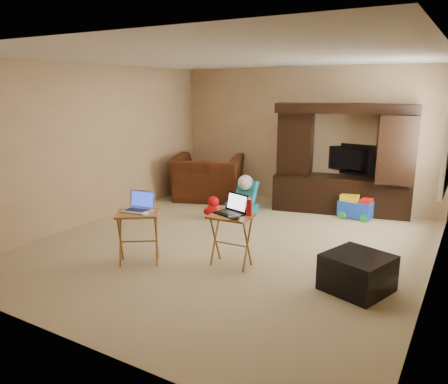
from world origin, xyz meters
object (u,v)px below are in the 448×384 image
Objects in this scene: push_toy at (355,206)px; ottoman at (357,273)px; plush_toy at (213,207)px; tray_table_left at (138,238)px; laptop_left at (137,202)px; mouse_right at (236,217)px; laptop_right at (229,205)px; water_bottle at (249,208)px; recliner at (208,178)px; television at (346,159)px; child_rocker at (242,197)px; mouse_left at (145,214)px; tray_table_right at (231,241)px; entertainment_center at (342,159)px.

push_toy is 2.78m from ottoman.
tray_table_left is (0.19, -2.06, 0.13)m from plush_toy.
laptop_left reaches higher than tray_table_left.
tray_table_left reaches higher than push_toy.
mouse_right is at bearing -16.52° from tray_table_left.
laptop_left is 1.01× the size of laptop_right.
mouse_right is (1.19, 0.35, -0.10)m from laptop_left.
ottoman is 1.41m from water_bottle.
tray_table_left is 0.45m from laptop_left.
plush_toy is (0.80, -1.08, -0.23)m from recliner.
television is at bearing 33.64° from tray_table_left.
mouse_left reaches higher than child_rocker.
tray_table_left is 1.14m from tray_table_right.
plush_toy is at bearing 144.36° from laptop_right.
laptop_left reaches higher than push_toy.
recliner and water_bottle have the same top height.
tray_table_left reaches higher than child_rocker.
water_bottle reaches higher than tray_table_right.
recliner is at bearing 110.14° from mouse_left.
recliner is at bearing 144.26° from ottoman.
laptop_right is at bearing 105.86° from recliner.
tray_table_right is (-0.46, -3.28, -0.58)m from television.
television is at bearing 45.76° from plush_toy.
ottoman is (1.03, -3.18, -0.70)m from television.
laptop_left is at bearing -158.97° from tray_table_right.
laptop_right is at bearing 89.50° from television.
entertainment_center is 0.85m from push_toy.
recliner is at bearing 176.62° from entertainment_center.
recliner is at bearing 173.18° from child_rocker.
mouse_right is at bearing -22.53° from laptop_right.
water_bottle is (1.42, -1.48, 0.55)m from plush_toy.
television is at bearing 84.41° from mouse_right.
water_bottle is (1.04, 0.65, 0.07)m from mouse_left.
entertainment_center is 3.85m from laptop_left.
television is 4.11m from tray_table_left.
mouse_right is (-0.33, -3.18, -0.26)m from entertainment_center.
tray_table_left is at bearing -154.55° from water_bottle.
laptop_left is at bearing 76.24° from television.
mouse_right is (-1.37, -0.23, 0.47)m from ottoman.
television is 4.05m from laptop_left.
laptop_right is (-0.04, 0.02, 0.44)m from tray_table_right.
laptop_right reaches higher than recliner.
plush_toy is at bearing -92.01° from child_rocker.
laptop_left is (-2.56, -0.58, 0.57)m from ottoman.
mouse_left is at bearing -126.36° from laptop_right.
television is at bearing 85.30° from water_bottle.
ottoman is at bearing 9.43° from mouse_right.
mouse_right is (0.97, 0.45, -0.01)m from mouse_left.
child_rocker is at bearing 116.42° from mouse_right.
child_rocker is (-1.46, -0.92, -0.65)m from entertainment_center.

